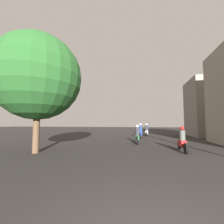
{
  "coord_description": "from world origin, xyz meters",
  "views": [
    {
      "loc": [
        -0.25,
        -1.94,
        1.69
      ],
      "look_at": [
        -3.69,
        15.73,
        3.01
      ],
      "focal_mm": 24.0,
      "sensor_mm": 36.0,
      "label": 1
    }
  ],
  "objects_px": {
    "motorcycle_red": "(182,141)",
    "street_tree": "(38,77)",
    "motorcycle_silver": "(147,130)",
    "motorcycle_green": "(137,136)",
    "motorcycle_white": "(146,131)",
    "building_right_far": "(212,108)",
    "motorcycle_blue": "(141,132)"
  },
  "relations": [
    {
      "from": "motorcycle_silver",
      "to": "street_tree",
      "type": "bearing_deg",
      "value": -116.36
    },
    {
      "from": "motorcycle_white",
      "to": "motorcycle_silver",
      "type": "bearing_deg",
      "value": 87.53
    },
    {
      "from": "building_right_far",
      "to": "motorcycle_red",
      "type": "bearing_deg",
      "value": -119.48
    },
    {
      "from": "motorcycle_white",
      "to": "motorcycle_green",
      "type": "bearing_deg",
      "value": -96.56
    },
    {
      "from": "motorcycle_green",
      "to": "street_tree",
      "type": "distance_m",
      "value": 8.43
    },
    {
      "from": "motorcycle_white",
      "to": "building_right_far",
      "type": "bearing_deg",
      "value": 9.54
    },
    {
      "from": "motorcycle_red",
      "to": "street_tree",
      "type": "relative_size",
      "value": 0.29
    },
    {
      "from": "motorcycle_red",
      "to": "street_tree",
      "type": "xyz_separation_m",
      "value": [
        -8.27,
        -2.01,
        3.75
      ]
    },
    {
      "from": "motorcycle_blue",
      "to": "motorcycle_green",
      "type": "bearing_deg",
      "value": -84.81
    },
    {
      "from": "motorcycle_blue",
      "to": "street_tree",
      "type": "relative_size",
      "value": 0.3
    },
    {
      "from": "motorcycle_silver",
      "to": "motorcycle_green",
      "type": "bearing_deg",
      "value": -99.01
    },
    {
      "from": "motorcycle_red",
      "to": "motorcycle_white",
      "type": "bearing_deg",
      "value": 92.19
    },
    {
      "from": "motorcycle_green",
      "to": "building_right_far",
      "type": "xyz_separation_m",
      "value": [
        9.29,
        8.57,
        3.05
      ]
    },
    {
      "from": "building_right_far",
      "to": "street_tree",
      "type": "height_order",
      "value": "building_right_far"
    },
    {
      "from": "motorcycle_blue",
      "to": "motorcycle_silver",
      "type": "relative_size",
      "value": 0.99
    },
    {
      "from": "motorcycle_blue",
      "to": "street_tree",
      "type": "height_order",
      "value": "street_tree"
    },
    {
      "from": "street_tree",
      "to": "motorcycle_silver",
      "type": "bearing_deg",
      "value": 66.21
    },
    {
      "from": "motorcycle_white",
      "to": "motorcycle_red",
      "type": "bearing_deg",
      "value": -79.6
    },
    {
      "from": "motorcycle_green",
      "to": "building_right_far",
      "type": "distance_m",
      "value": 13.0
    },
    {
      "from": "motorcycle_red",
      "to": "motorcycle_blue",
      "type": "bearing_deg",
      "value": 100.99
    },
    {
      "from": "motorcycle_red",
      "to": "motorcycle_white",
      "type": "xyz_separation_m",
      "value": [
        -1.72,
        10.42,
        0.05
      ]
    },
    {
      "from": "building_right_far",
      "to": "motorcycle_silver",
      "type": "bearing_deg",
      "value": 169.14
    },
    {
      "from": "motorcycle_blue",
      "to": "motorcycle_white",
      "type": "distance_m",
      "value": 3.05
    },
    {
      "from": "motorcycle_silver",
      "to": "street_tree",
      "type": "xyz_separation_m",
      "value": [
        -6.72,
        -15.23,
        3.73
      ]
    },
    {
      "from": "building_right_far",
      "to": "motorcycle_blue",
      "type": "bearing_deg",
      "value": -155.05
    },
    {
      "from": "building_right_far",
      "to": "street_tree",
      "type": "xyz_separation_m",
      "value": [
        -14.86,
        -13.67,
        0.69
      ]
    },
    {
      "from": "motorcycle_white",
      "to": "street_tree",
      "type": "xyz_separation_m",
      "value": [
        -6.54,
        -12.42,
        3.71
      ]
    },
    {
      "from": "motorcycle_blue",
      "to": "building_right_far",
      "type": "relative_size",
      "value": 0.28
    },
    {
      "from": "motorcycle_green",
      "to": "motorcycle_white",
      "type": "height_order",
      "value": "motorcycle_white"
    },
    {
      "from": "motorcycle_red",
      "to": "motorcycle_green",
      "type": "height_order",
      "value": "motorcycle_green"
    },
    {
      "from": "motorcycle_green",
      "to": "motorcycle_blue",
      "type": "bearing_deg",
      "value": 92.37
    },
    {
      "from": "motorcycle_red",
      "to": "motorcycle_blue",
      "type": "xyz_separation_m",
      "value": [
        -2.45,
        7.46,
        0.05
      ]
    }
  ]
}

